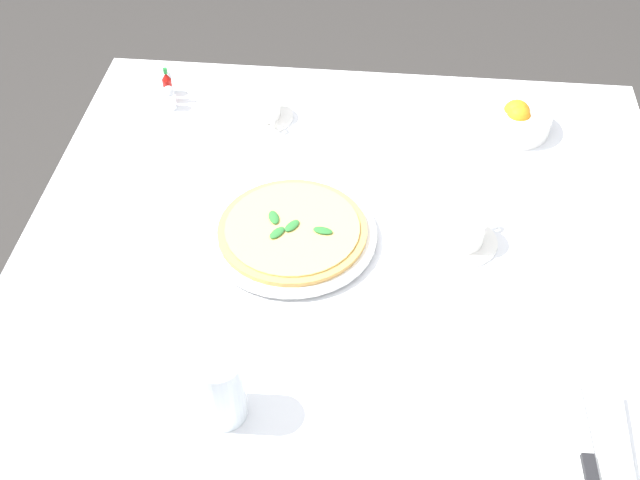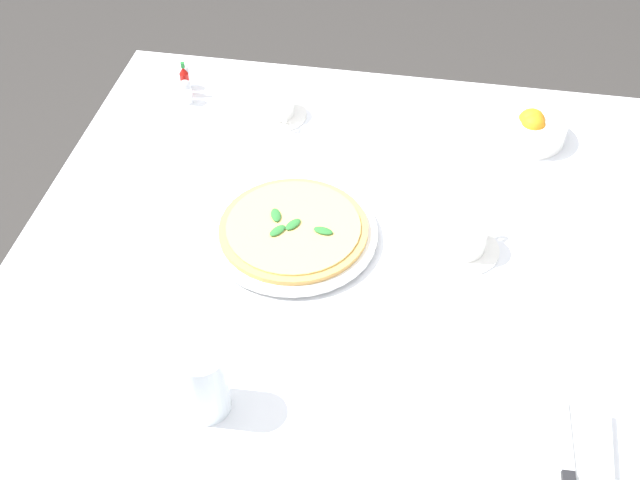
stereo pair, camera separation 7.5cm
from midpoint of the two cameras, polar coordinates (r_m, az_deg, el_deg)
The scene contains 13 objects.
ground_plane at distance 2.05m, azimuth 0.37°, elevation -16.19°, with size 8.00×8.00×0.00m, color #33302D.
dining_table at distance 1.53m, azimuth 0.47°, elevation -4.51°, with size 1.21×1.21×0.76m.
pizza_plate at distance 1.46m, azimuth -3.43°, elevation 0.33°, with size 0.31×0.31×0.02m.
pizza at distance 1.45m, azimuth -3.46°, elevation 0.72°, with size 0.27×0.27×0.02m.
coffee_cup_near_right at distance 1.75m, azimuth -5.34°, elevation 9.32°, with size 0.13×0.13×0.06m.
coffee_cup_far_left at distance 1.46m, azimuth 8.76°, elevation 0.70°, with size 0.13×0.13×0.07m.
water_glass_near_left at distance 1.20m, azimuth -8.88°, elevation -10.66°, with size 0.07×0.07×0.12m.
napkin_folded at distance 1.23m, azimuth 16.53°, elevation -14.45°, with size 0.22×0.14×0.02m.
dinner_knife at distance 1.22m, azimuth 16.65°, elevation -13.99°, with size 0.20×0.03×0.01m.
citrus_bowl at distance 1.75m, azimuth 12.53°, elevation 8.37°, with size 0.15×0.15×0.07m.
hot_sauce_bottle at distance 1.83m, azimuth -11.95°, elevation 10.54°, with size 0.02×0.02×0.08m.
salt_shaker at distance 1.86m, azimuth -12.00°, elevation 10.80°, with size 0.03×0.03×0.06m.
pepper_shaker at distance 1.81m, azimuth -11.82°, elevation 9.80°, with size 0.03×0.03×0.06m.
Camera 1 is at (-1.00, -0.05, 1.79)m, focal length 44.99 mm.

